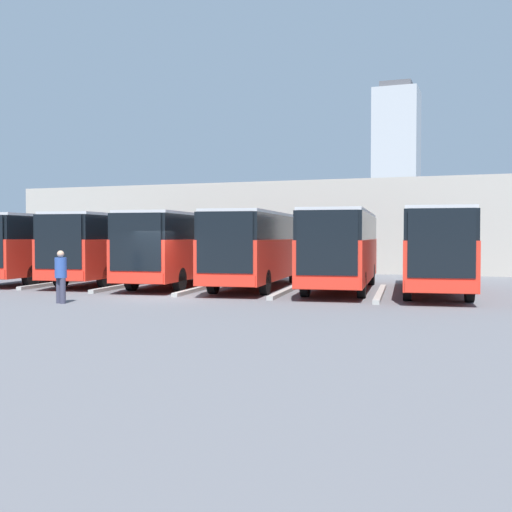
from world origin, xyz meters
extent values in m
plane|color=#5B5B60|center=(0.00, 0.00, 0.00)|extent=(600.00, 600.00, 0.00)
cube|color=red|center=(-9.49, -5.16, 1.30)|extent=(3.71, 10.78, 1.71)
cube|color=black|center=(-9.49, -5.16, 2.68)|extent=(3.65, 10.62, 1.05)
cube|color=black|center=(-10.15, 0.10, 2.08)|extent=(2.11, 0.30, 2.25)
cube|color=red|center=(-10.15, 0.10, 0.67)|extent=(2.28, 0.34, 0.40)
cube|color=silver|center=(-9.49, -5.16, 3.26)|extent=(3.56, 10.35, 0.12)
cylinder|color=black|center=(-10.94, -2.04, 0.50)|extent=(0.42, 1.02, 0.99)
cylinder|color=black|center=(-8.85, -1.78, 0.50)|extent=(0.42, 1.02, 0.99)
cylinder|color=black|center=(-10.13, -8.54, 0.50)|extent=(0.42, 1.02, 0.99)
cylinder|color=black|center=(-8.03, -8.27, 0.50)|extent=(0.42, 1.02, 0.99)
cube|color=#9E9E99|center=(-7.59, -3.57, 0.07)|extent=(1.14, 7.18, 0.15)
cube|color=red|center=(-5.69, -5.23, 1.30)|extent=(3.71, 10.78, 1.71)
cube|color=black|center=(-5.69, -5.23, 2.68)|extent=(3.65, 10.62, 1.05)
cube|color=black|center=(-6.35, 0.02, 2.08)|extent=(2.11, 0.30, 2.25)
cube|color=red|center=(-6.35, 0.03, 0.67)|extent=(2.28, 0.34, 0.40)
cube|color=silver|center=(-5.69, -5.23, 3.26)|extent=(3.56, 10.35, 0.12)
cylinder|color=black|center=(-7.15, -2.12, 0.50)|extent=(0.42, 1.02, 0.99)
cylinder|color=black|center=(-5.05, -1.85, 0.50)|extent=(0.42, 1.02, 0.99)
cylinder|color=black|center=(-6.33, -8.61, 0.50)|extent=(0.42, 1.02, 0.99)
cylinder|color=black|center=(-4.24, -8.35, 0.50)|extent=(0.42, 1.02, 0.99)
cube|color=#9E9E99|center=(-3.80, -3.65, 0.07)|extent=(1.14, 7.18, 0.15)
cube|color=red|center=(-1.90, -5.20, 1.30)|extent=(3.71, 10.78, 1.71)
cube|color=black|center=(-1.90, -5.20, 2.68)|extent=(3.65, 10.62, 1.05)
cube|color=black|center=(-2.56, 0.05, 2.08)|extent=(2.11, 0.30, 2.25)
cube|color=red|center=(-2.56, 0.06, 0.67)|extent=(2.28, 0.34, 0.40)
cube|color=silver|center=(-1.90, -5.20, 3.26)|extent=(3.56, 10.35, 0.12)
cylinder|color=black|center=(-3.35, -2.08, 0.50)|extent=(0.42, 1.02, 0.99)
cylinder|color=black|center=(-1.26, -1.82, 0.50)|extent=(0.42, 1.02, 0.99)
cylinder|color=black|center=(-2.54, -8.58, 0.50)|extent=(0.42, 1.02, 0.99)
cylinder|color=black|center=(-0.44, -8.32, 0.50)|extent=(0.42, 1.02, 0.99)
cube|color=#9E9E99|center=(0.00, -3.62, 0.07)|extent=(1.14, 7.18, 0.15)
cube|color=red|center=(1.90, -5.31, 1.30)|extent=(3.71, 10.78, 1.71)
cube|color=black|center=(1.90, -5.31, 2.68)|extent=(3.65, 10.62, 1.05)
cube|color=black|center=(1.24, -0.06, 2.08)|extent=(2.11, 0.30, 2.25)
cube|color=red|center=(1.24, -0.06, 0.67)|extent=(2.28, 0.34, 0.40)
cube|color=silver|center=(1.90, -5.31, 3.26)|extent=(3.56, 10.35, 0.12)
cylinder|color=black|center=(0.44, -2.20, 0.50)|extent=(0.42, 1.02, 0.99)
cylinder|color=black|center=(2.54, -1.94, 0.50)|extent=(0.42, 1.02, 0.99)
cylinder|color=black|center=(1.26, -8.69, 0.50)|extent=(0.42, 1.02, 0.99)
cylinder|color=black|center=(3.35, -8.43, 0.50)|extent=(0.42, 1.02, 0.99)
cube|color=#9E9E99|center=(3.80, -3.73, 0.07)|extent=(1.14, 7.18, 0.15)
cube|color=red|center=(5.69, -5.59, 1.30)|extent=(3.71, 10.78, 1.71)
cube|color=black|center=(5.69, -5.59, 2.68)|extent=(3.65, 10.62, 1.05)
cube|color=black|center=(5.03, -0.33, 2.08)|extent=(2.11, 0.30, 2.25)
cube|color=red|center=(5.03, -0.33, 0.67)|extent=(2.28, 0.34, 0.40)
cube|color=silver|center=(5.69, -5.59, 3.26)|extent=(3.56, 10.35, 0.12)
cylinder|color=black|center=(4.24, -2.47, 0.50)|extent=(0.42, 1.02, 0.99)
cylinder|color=black|center=(6.33, -2.21, 0.50)|extent=(0.42, 1.02, 0.99)
cylinder|color=black|center=(5.05, -8.97, 0.50)|extent=(0.42, 1.02, 0.99)
cylinder|color=black|center=(7.15, -8.70, 0.50)|extent=(0.42, 1.02, 0.99)
cube|color=#9E9E99|center=(7.59, -4.00, 0.07)|extent=(1.14, 7.18, 0.15)
cube|color=red|center=(9.49, -5.36, 1.30)|extent=(3.71, 10.78, 1.71)
cube|color=black|center=(9.49, -5.36, 2.68)|extent=(3.65, 10.62, 1.05)
cube|color=silver|center=(9.49, -5.36, 3.26)|extent=(3.56, 10.35, 0.12)
cylinder|color=black|center=(8.03, -2.24, 0.50)|extent=(0.42, 1.02, 0.99)
cylinder|color=black|center=(8.85, -8.74, 0.50)|extent=(0.42, 1.02, 0.99)
cylinder|color=black|center=(10.94, -8.48, 0.50)|extent=(0.42, 1.02, 0.99)
cylinder|color=#38384C|center=(2.03, 3.34, 0.44)|extent=(0.26, 0.26, 0.88)
cylinder|color=#38384C|center=(2.24, 3.26, 0.44)|extent=(0.26, 0.26, 0.88)
cylinder|color=#2D4C99|center=(2.14, 3.30, 1.22)|extent=(0.52, 0.52, 0.69)
sphere|color=tan|center=(2.14, 3.30, 1.69)|extent=(0.24, 0.24, 0.24)
cube|color=#A8A399|center=(0.00, -23.38, 2.90)|extent=(41.68, 12.41, 5.79)
cube|color=silver|center=(0.00, -31.08, 5.54)|extent=(41.68, 3.00, 0.24)
cylinder|color=slate|center=(14.59, -32.18, 2.77)|extent=(0.20, 0.20, 5.54)
cube|color=#ADB2B7|center=(21.68, -214.26, 27.43)|extent=(15.69, 15.69, 54.85)
cube|color=#4C4C51|center=(21.68, -214.26, 56.05)|extent=(10.98, 10.98, 2.40)
camera|label=1|loc=(-11.73, 21.45, 2.31)|focal=45.00mm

